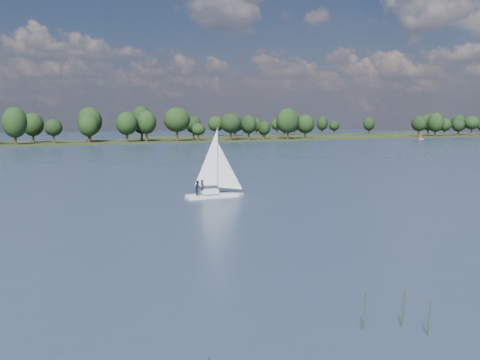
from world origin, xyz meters
The scene contains 6 objects.
ground centered at (0.00, 100.00, 0.00)m, with size 700.00×700.00×0.00m, color #233342.
far_shore centered at (0.00, 212.00, 0.00)m, with size 660.00×40.00×1.50m, color black.
far_shore_back centered at (160.00, 260.00, 0.00)m, with size 220.00×30.00×1.40m, color black.
sailboat centered at (-5.79, 36.46, 2.65)m, with size 7.31×2.37×9.50m.
dinghy_orange centered at (179.63, 176.82, 1.08)m, with size 2.96×1.39×4.58m.
treeline centered at (-12.55, 207.83, 8.17)m, with size 562.90×74.17×18.03m.
Camera 1 is at (-34.64, -25.62, 9.98)m, focal length 40.00 mm.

